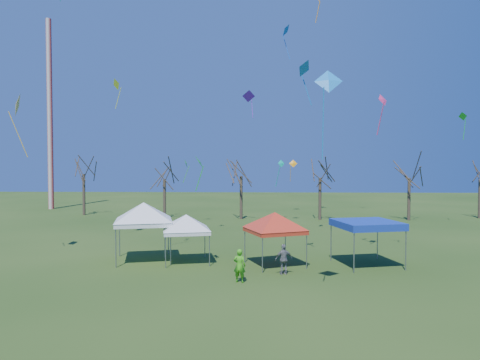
{
  "coord_description": "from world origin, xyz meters",
  "views": [
    {
      "loc": [
        -0.7,
        -21.58,
        5.83
      ],
      "look_at": [
        -1.66,
        3.0,
        4.97
      ],
      "focal_mm": 32.0,
      "sensor_mm": 36.0,
      "label": 1
    }
  ],
  "objects_px": {
    "tent_white_mid": "(186,218)",
    "tent_red": "(275,216)",
    "tree_4": "(409,163)",
    "tree_0": "(83,159)",
    "person_grey": "(284,259)",
    "tent_white_west": "(144,206)",
    "radio_mast": "(50,115)",
    "tent_blue": "(367,225)",
    "tree_1": "(164,165)",
    "tree_5": "(480,166)",
    "person_green": "(240,266)",
    "tree_2": "(241,161)",
    "tree_3": "(320,163)"
  },
  "relations": [
    {
      "from": "tree_2",
      "to": "tent_blue",
      "type": "xyz_separation_m",
      "value": [
        8.04,
        -21.08,
        -3.91
      ]
    },
    {
      "from": "radio_mast",
      "to": "tent_white_west",
      "type": "bearing_deg",
      "value": -55.67
    },
    {
      "from": "radio_mast",
      "to": "tree_1",
      "type": "relative_size",
      "value": 3.31
    },
    {
      "from": "tent_white_west",
      "to": "person_green",
      "type": "relative_size",
      "value": 2.71
    },
    {
      "from": "tree_3",
      "to": "tent_red",
      "type": "distance_m",
      "value": 21.98
    },
    {
      "from": "person_grey",
      "to": "tent_red",
      "type": "bearing_deg",
      "value": -91.34
    },
    {
      "from": "tent_white_west",
      "to": "person_green",
      "type": "bearing_deg",
      "value": -37.68
    },
    {
      "from": "tree_2",
      "to": "tree_0",
      "type": "bearing_deg",
      "value": 170.76
    },
    {
      "from": "tree_4",
      "to": "tent_red",
      "type": "height_order",
      "value": "tree_4"
    },
    {
      "from": "tree_3",
      "to": "tent_white_mid",
      "type": "bearing_deg",
      "value": -118.23
    },
    {
      "from": "tree_0",
      "to": "tent_white_mid",
      "type": "relative_size",
      "value": 2.29
    },
    {
      "from": "tree_1",
      "to": "tree_5",
      "type": "relative_size",
      "value": 1.01
    },
    {
      "from": "radio_mast",
      "to": "tree_2",
      "type": "xyz_separation_m",
      "value": [
        25.63,
        -9.62,
        -6.21
      ]
    },
    {
      "from": "tree_0",
      "to": "tent_blue",
      "type": "bearing_deg",
      "value": -42.24
    },
    {
      "from": "tent_blue",
      "to": "tree_2",
      "type": "bearing_deg",
      "value": 110.89
    },
    {
      "from": "tent_blue",
      "to": "tree_4",
      "type": "bearing_deg",
      "value": 64.94
    },
    {
      "from": "tree_0",
      "to": "tent_white_mid",
      "type": "height_order",
      "value": "tree_0"
    },
    {
      "from": "tent_white_west",
      "to": "tent_red",
      "type": "relative_size",
      "value": 1.2
    },
    {
      "from": "tree_1",
      "to": "tree_3",
      "type": "bearing_deg",
      "value": -2.06
    },
    {
      "from": "tent_white_west",
      "to": "person_grey",
      "type": "bearing_deg",
      "value": -19.96
    },
    {
      "from": "tree_3",
      "to": "tent_white_mid",
      "type": "xyz_separation_m",
      "value": [
        -10.94,
        -20.38,
        -3.39
      ]
    },
    {
      "from": "tree_2",
      "to": "tree_4",
      "type": "bearing_deg",
      "value": -1.22
    },
    {
      "from": "radio_mast",
      "to": "tree_5",
      "type": "relative_size",
      "value": 3.35
    },
    {
      "from": "tree_0",
      "to": "tree_1",
      "type": "bearing_deg",
      "value": -15.18
    },
    {
      "from": "tent_white_mid",
      "to": "radio_mast",
      "type": "bearing_deg",
      "value": 127.29
    },
    {
      "from": "tent_white_mid",
      "to": "tree_1",
      "type": "bearing_deg",
      "value": 105.61
    },
    {
      "from": "tree_3",
      "to": "tree_5",
      "type": "xyz_separation_m",
      "value": [
        17.69,
        2.02,
        -0.35
      ]
    },
    {
      "from": "radio_mast",
      "to": "tree_0",
      "type": "height_order",
      "value": "radio_mast"
    },
    {
      "from": "radio_mast",
      "to": "tent_blue",
      "type": "relative_size",
      "value": 6.3
    },
    {
      "from": "tent_white_west",
      "to": "person_grey",
      "type": "height_order",
      "value": "tent_white_west"
    },
    {
      "from": "tree_4",
      "to": "tent_blue",
      "type": "height_order",
      "value": "tree_4"
    },
    {
      "from": "tree_2",
      "to": "tent_white_mid",
      "type": "distance_m",
      "value": 21.17
    },
    {
      "from": "tent_white_mid",
      "to": "person_grey",
      "type": "bearing_deg",
      "value": -24.64
    },
    {
      "from": "tree_4",
      "to": "tent_white_mid",
      "type": "distance_m",
      "value": 28.9
    },
    {
      "from": "tree_2",
      "to": "person_green",
      "type": "relative_size",
      "value": 4.9
    },
    {
      "from": "tree_5",
      "to": "person_green",
      "type": "distance_m",
      "value": 37.03
    },
    {
      "from": "tent_red",
      "to": "tree_0",
      "type": "bearing_deg",
      "value": 131.06
    },
    {
      "from": "tree_0",
      "to": "tent_white_mid",
      "type": "xyz_separation_m",
      "value": [
        15.94,
        -23.72,
        -3.8
      ]
    },
    {
      "from": "radio_mast",
      "to": "tent_white_west",
      "type": "height_order",
      "value": "radio_mast"
    },
    {
      "from": "tree_0",
      "to": "tree_2",
      "type": "height_order",
      "value": "tree_0"
    },
    {
      "from": "tree_4",
      "to": "tree_5",
      "type": "xyz_separation_m",
      "value": [
        8.37,
        2.06,
        -0.33
      ]
    },
    {
      "from": "tree_3",
      "to": "person_green",
      "type": "bearing_deg",
      "value": -107.12
    },
    {
      "from": "person_green",
      "to": "tree_5",
      "type": "bearing_deg",
      "value": -120.75
    },
    {
      "from": "tent_white_west",
      "to": "person_grey",
      "type": "relative_size",
      "value": 2.78
    },
    {
      "from": "tent_blue",
      "to": "person_grey",
      "type": "height_order",
      "value": "tent_blue"
    },
    {
      "from": "tent_blue",
      "to": "person_green",
      "type": "distance_m",
      "value": 8.34
    },
    {
      "from": "tree_0",
      "to": "tent_white_west",
      "type": "bearing_deg",
      "value": -60.33
    },
    {
      "from": "tree_4",
      "to": "tent_white_west",
      "type": "height_order",
      "value": "tree_4"
    },
    {
      "from": "person_grey",
      "to": "tree_1",
      "type": "bearing_deg",
      "value": -76.88
    },
    {
      "from": "tent_white_mid",
      "to": "tent_red",
      "type": "xyz_separation_m",
      "value": [
        5.25,
        -0.61,
        0.21
      ]
    }
  ]
}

